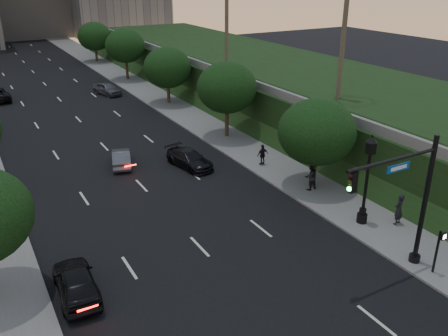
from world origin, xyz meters
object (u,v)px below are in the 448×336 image
pedestrian_a (399,209)px  pedestrian_b (310,176)px  pedestrian_c (263,155)px  traffic_signal_mast (410,205)px  sedan_near_left (76,282)px  sedan_mid_left (121,158)px  street_lamp (366,184)px  sedan_near_right (189,159)px  sedan_far_right (107,89)px

pedestrian_a → pedestrian_b: size_ratio=1.00×
pedestrian_c → traffic_signal_mast: bearing=81.7°
sedan_near_left → pedestrian_b: pedestrian_b is taller
traffic_signal_mast → sedan_mid_left: (-7.83, 20.10, -3.04)m
pedestrian_a → traffic_signal_mast: bearing=30.2°
traffic_signal_mast → pedestrian_a: bearing=43.6°
street_lamp → pedestrian_a: size_ratio=2.93×
sedan_near_left → sedan_near_right: (11.24, 11.34, -0.09)m
sedan_near_left → sedan_near_right: sedan_near_left is taller
street_lamp → sedan_mid_left: bearing=121.0°
sedan_mid_left → sedan_near_right: 5.25m
sedan_far_right → pedestrian_a: 39.45m
traffic_signal_mast → sedan_mid_left: traffic_signal_mast is taller
street_lamp → sedan_near_left: bearing=174.3°
street_lamp → sedan_near_right: 14.06m
street_lamp → sedan_near_right: street_lamp is taller
traffic_signal_mast → sedan_near_left: bearing=157.9°
street_lamp → pedestrian_b: street_lamp is taller
sedan_near_right → sedan_far_right: 24.94m
sedan_mid_left → pedestrian_b: 14.45m
street_lamp → sedan_far_right: 38.13m
sedan_far_right → pedestrian_c: 27.83m
pedestrian_b → pedestrian_c: pedestrian_b is taller
street_lamp → sedan_near_right: bearing=111.3°
traffic_signal_mast → sedan_near_left: (-14.63, 5.94, -2.93)m
sedan_far_right → pedestrian_c: size_ratio=2.65×
pedestrian_b → pedestrian_c: bearing=-89.5°
street_lamp → sedan_near_left: 16.49m
sedan_near_right → sedan_far_right: (1.10, 24.92, 0.08)m
sedan_near_right → pedestrian_c: size_ratio=2.78×
sedan_near_left → pedestrian_b: (16.47, 3.43, 0.37)m
pedestrian_a → pedestrian_b: bearing=-90.0°
traffic_signal_mast → pedestrian_c: (1.50, 14.63, -2.72)m
traffic_signal_mast → sedan_far_right: size_ratio=1.64×
sedan_far_right → pedestrian_b: 33.09m
pedestrian_c → sedan_mid_left: bearing=-32.8°
pedestrian_a → pedestrian_b: (-1.48, 6.22, 0.00)m
pedestrian_a → sedan_near_left: bearing=-22.2°
sedan_far_right → pedestrian_a: size_ratio=2.22×
street_lamp → pedestrian_b: bearing=88.0°
sedan_near_left → sedan_far_right: (12.34, 36.26, -0.02)m
pedestrian_a → street_lamp: bearing=-48.7°
traffic_signal_mast → sedan_near_left: size_ratio=1.61×
sedan_mid_left → traffic_signal_mast: bearing=127.7°
sedan_near_left → pedestrian_b: size_ratio=2.25×
street_lamp → sedan_mid_left: (-9.49, 15.78, -2.00)m
sedan_near_right → sedan_mid_left: bearing=136.7°
traffic_signal_mast → sedan_far_right: 42.37m
traffic_signal_mast → pedestrian_b: 9.89m
sedan_near_right → pedestrian_c: bearing=-39.3°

